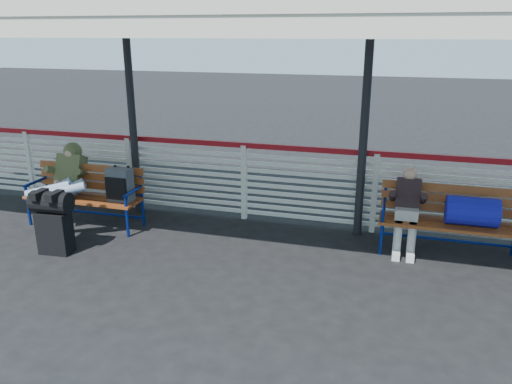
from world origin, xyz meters
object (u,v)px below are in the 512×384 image
(luggage_stack, at_px, (53,220))
(bench_left, at_px, (98,188))
(bench_right, at_px, (462,213))
(companion_person, at_px, (407,209))
(traveler_man, at_px, (62,185))

(luggage_stack, xyz_separation_m, bench_left, (0.03, 1.03, 0.14))
(bench_right, xyz_separation_m, companion_person, (-0.69, 0.00, -0.01))
(luggage_stack, distance_m, bench_right, 5.39)
(luggage_stack, distance_m, traveler_man, 0.81)
(bench_right, bearing_deg, bench_left, -175.88)
(luggage_stack, xyz_separation_m, companion_person, (4.51, 1.40, 0.12))
(luggage_stack, distance_m, bench_left, 1.04)
(bench_left, xyz_separation_m, companion_person, (4.48, 0.37, -0.01))
(bench_left, xyz_separation_m, bench_right, (5.17, 0.37, 0.00))
(bench_left, height_order, companion_person, companion_person)
(bench_left, relative_size, bench_right, 1.00)
(bench_left, xyz_separation_m, traveler_man, (-0.38, -0.34, 0.11))
(bench_left, bearing_deg, traveler_man, -137.89)
(luggage_stack, xyz_separation_m, traveler_man, (-0.35, 0.69, 0.25))
(luggage_stack, distance_m, companion_person, 4.72)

